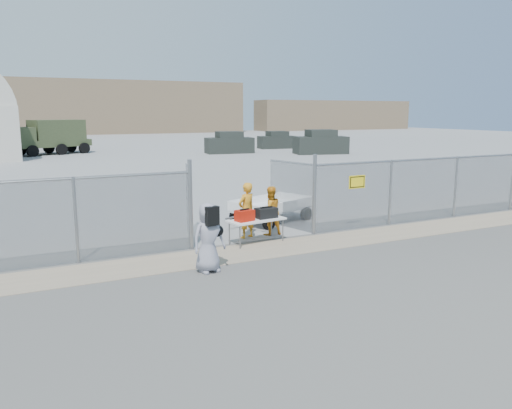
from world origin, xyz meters
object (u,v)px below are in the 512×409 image
visitor (208,238)px  utility_trailer (271,209)px  security_worker_left (246,211)px  security_worker_right (270,211)px  folding_table (256,231)px

visitor → utility_trailer: 5.78m
security_worker_left → visitor: (-2.16, -2.54, -0.01)m
security_worker_right → security_worker_left: bearing=3.3°
folding_table → security_worker_right: (0.81, 0.72, 0.40)m
folding_table → utility_trailer: size_ratio=0.47×
security_worker_right → utility_trailer: (0.91, 1.67, -0.33)m
security_worker_left → security_worker_right: (0.82, 0.04, -0.09)m
security_worker_left → utility_trailer: bearing=-156.0°
folding_table → security_worker_right: bearing=32.6°
security_worker_right → visitor: 3.95m
folding_table → security_worker_left: 0.83m
folding_table → security_worker_right: security_worker_right is taller
security_worker_right → visitor: (-2.98, -2.59, 0.08)m
visitor → utility_trailer: bearing=38.4°
security_worker_left → visitor: security_worker_left is taller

